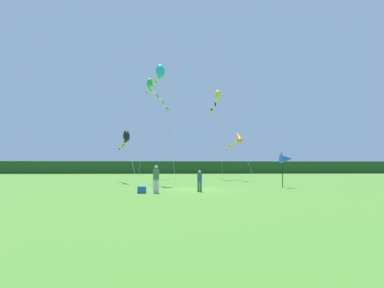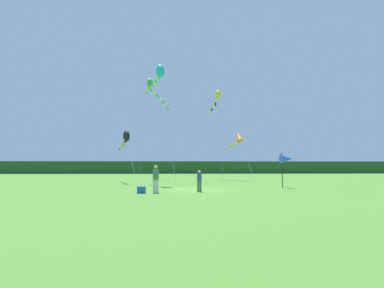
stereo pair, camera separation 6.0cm
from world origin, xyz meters
TOP-DOWN VIEW (x-y plane):
  - ground_plane at (0.00, 0.00)m, footprint 120.00×120.00m
  - distant_treeline at (0.00, 45.00)m, footprint 108.00×2.72m
  - person_adult at (-2.60, -2.46)m, footprint 0.36×0.36m
  - person_child at (0.08, -1.81)m, footprint 0.29×0.29m
  - cooler_box at (-3.42, -2.65)m, footprint 0.49×0.32m
  - banner_flag_pole at (6.93, 1.42)m, footprint 0.90×0.70m
  - kite_yellow at (3.56, 15.14)m, footprint 1.04×6.89m
  - kite_orange at (5.51, 12.39)m, footprint 1.83×6.86m
  - kite_green at (-4.55, 15.89)m, footprint 3.23×8.33m
  - kite_cyan at (-2.97, 5.17)m, footprint 3.13×5.53m
  - kite_black at (-6.33, 7.99)m, footprint 2.90×6.35m

SIDE VIEW (x-z plane):
  - ground_plane at x=0.00m, z-range 0.00..0.00m
  - cooler_box at x=-3.42m, z-range 0.00..0.40m
  - person_child at x=0.08m, z-range 0.08..1.42m
  - person_adult at x=-2.60m, z-range 0.10..1.75m
  - distant_treeline at x=0.00m, z-range 0.00..2.73m
  - banner_flag_pole at x=6.93m, z-range 0.83..3.47m
  - kite_black at x=-6.33m, z-range 1.75..6.98m
  - kite_orange at x=5.51m, z-range 1.96..7.64m
  - kite_cyan at x=-2.97m, z-range 4.52..15.22m
  - kite_yellow at x=3.56m, z-range 4.59..15.62m
  - kite_green at x=-4.55m, z-range 5.27..17.89m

